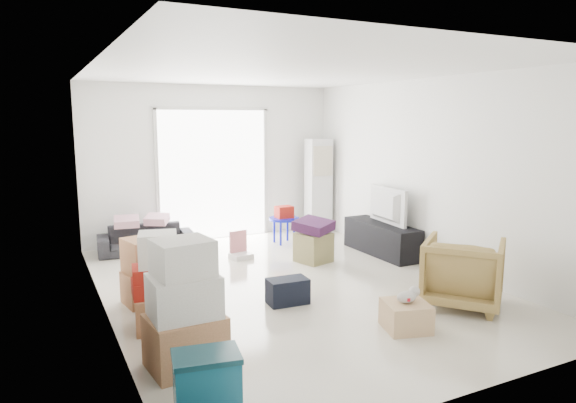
{
  "coord_description": "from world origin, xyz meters",
  "views": [
    {
      "loc": [
        -2.88,
        -5.68,
        2.12
      ],
      "look_at": [
        0.08,
        0.2,
        1.06
      ],
      "focal_mm": 32.0,
      "sensor_mm": 36.0,
      "label": 1
    }
  ],
  "objects_px": {
    "wood_crate": "(406,316)",
    "ottoman": "(313,247)",
    "television": "(382,219)",
    "ac_tower": "(318,185)",
    "tv_console": "(381,239)",
    "sofa": "(146,235)",
    "armchair": "(463,269)",
    "storage_bins": "(207,390)",
    "kids_table": "(284,217)"
  },
  "relations": [
    {
      "from": "wood_crate",
      "to": "ottoman",
      "type": "bearing_deg",
      "value": 81.34
    },
    {
      "from": "television",
      "to": "wood_crate",
      "type": "xyz_separation_m",
      "value": [
        -1.58,
        -2.52,
        -0.41
      ]
    },
    {
      "from": "ac_tower",
      "to": "tv_console",
      "type": "relative_size",
      "value": 1.18
    },
    {
      "from": "ac_tower",
      "to": "wood_crate",
      "type": "xyz_separation_m",
      "value": [
        -1.53,
        -4.44,
        -0.73
      ]
    },
    {
      "from": "tv_console",
      "to": "ottoman",
      "type": "height_order",
      "value": "tv_console"
    },
    {
      "from": "sofa",
      "to": "wood_crate",
      "type": "xyz_separation_m",
      "value": [
        1.73,
        -4.29,
        -0.15
      ]
    },
    {
      "from": "wood_crate",
      "to": "ac_tower",
      "type": "bearing_deg",
      "value": 70.94
    },
    {
      "from": "ac_tower",
      "to": "sofa",
      "type": "xyz_separation_m",
      "value": [
        -3.26,
        -0.15,
        -0.59
      ]
    },
    {
      "from": "armchair",
      "to": "ottoman",
      "type": "bearing_deg",
      "value": -23.73
    },
    {
      "from": "tv_console",
      "to": "armchair",
      "type": "distance_m",
      "value": 2.34
    },
    {
      "from": "ac_tower",
      "to": "television",
      "type": "height_order",
      "value": "ac_tower"
    },
    {
      "from": "armchair",
      "to": "wood_crate",
      "type": "xyz_separation_m",
      "value": [
        -1.03,
        -0.26,
        -0.29
      ]
    },
    {
      "from": "ac_tower",
      "to": "storage_bins",
      "type": "xyz_separation_m",
      "value": [
        -3.85,
        -5.14,
        -0.61
      ]
    },
    {
      "from": "tv_console",
      "to": "ac_tower",
      "type": "bearing_deg",
      "value": 91.49
    },
    {
      "from": "wood_crate",
      "to": "kids_table",
      "type": "bearing_deg",
      "value": 82.34
    },
    {
      "from": "television",
      "to": "kids_table",
      "type": "bearing_deg",
      "value": 44.25
    },
    {
      "from": "television",
      "to": "ottoman",
      "type": "distance_m",
      "value": 1.24
    },
    {
      "from": "sofa",
      "to": "television",
      "type": "bearing_deg",
      "value": -22.79
    },
    {
      "from": "ottoman",
      "to": "storage_bins",
      "type": "bearing_deg",
      "value": -129.39
    },
    {
      "from": "storage_bins",
      "to": "kids_table",
      "type": "relative_size",
      "value": 0.83
    },
    {
      "from": "ac_tower",
      "to": "armchair",
      "type": "xyz_separation_m",
      "value": [
        -0.51,
        -4.19,
        -0.44
      ]
    },
    {
      "from": "television",
      "to": "armchair",
      "type": "bearing_deg",
      "value": 171.59
    },
    {
      "from": "storage_bins",
      "to": "ottoman",
      "type": "relative_size",
      "value": 1.21
    },
    {
      "from": "armchair",
      "to": "kids_table",
      "type": "xyz_separation_m",
      "value": [
        -0.51,
        3.6,
        0.03
      ]
    },
    {
      "from": "kids_table",
      "to": "tv_console",
      "type": "bearing_deg",
      "value": -51.2
    },
    {
      "from": "storage_bins",
      "to": "kids_table",
      "type": "xyz_separation_m",
      "value": [
        2.83,
        4.54,
        0.19
      ]
    },
    {
      "from": "tv_console",
      "to": "kids_table",
      "type": "distance_m",
      "value": 1.72
    },
    {
      "from": "tv_console",
      "to": "kids_table",
      "type": "relative_size",
      "value": 2.29
    },
    {
      "from": "tv_console",
      "to": "television",
      "type": "height_order",
      "value": "television"
    },
    {
      "from": "storage_bins",
      "to": "ottoman",
      "type": "height_order",
      "value": "storage_bins"
    },
    {
      "from": "ac_tower",
      "to": "sofa",
      "type": "height_order",
      "value": "ac_tower"
    },
    {
      "from": "ac_tower",
      "to": "wood_crate",
      "type": "bearing_deg",
      "value": -109.06
    },
    {
      "from": "ac_tower",
      "to": "kids_table",
      "type": "bearing_deg",
      "value": -149.8
    },
    {
      "from": "ac_tower",
      "to": "ottoman",
      "type": "distance_m",
      "value": 2.25
    },
    {
      "from": "ac_tower",
      "to": "ottoman",
      "type": "bearing_deg",
      "value": -121.83
    },
    {
      "from": "ac_tower",
      "to": "storage_bins",
      "type": "distance_m",
      "value": 6.45
    },
    {
      "from": "armchair",
      "to": "sofa",
      "type": "bearing_deg",
      "value": -4.33
    },
    {
      "from": "television",
      "to": "armchair",
      "type": "relative_size",
      "value": 1.14
    },
    {
      "from": "ac_tower",
      "to": "armchair",
      "type": "height_order",
      "value": "ac_tower"
    },
    {
      "from": "ottoman",
      "to": "ac_tower",
      "type": "bearing_deg",
      "value": 58.17
    },
    {
      "from": "storage_bins",
      "to": "ottoman",
      "type": "xyz_separation_m",
      "value": [
        2.71,
        3.3,
        -0.05
      ]
    },
    {
      "from": "television",
      "to": "sofa",
      "type": "relative_size",
      "value": 0.66
    },
    {
      "from": "television",
      "to": "ottoman",
      "type": "height_order",
      "value": "television"
    },
    {
      "from": "television",
      "to": "wood_crate",
      "type": "bearing_deg",
      "value": 153.32
    },
    {
      "from": "ac_tower",
      "to": "ottoman",
      "type": "height_order",
      "value": "ac_tower"
    },
    {
      "from": "television",
      "to": "armchair",
      "type": "distance_m",
      "value": 2.34
    },
    {
      "from": "storage_bins",
      "to": "ottoman",
      "type": "distance_m",
      "value": 4.28
    },
    {
      "from": "kids_table",
      "to": "wood_crate",
      "type": "height_order",
      "value": "kids_table"
    },
    {
      "from": "sofa",
      "to": "kids_table",
      "type": "height_order",
      "value": "kids_table"
    },
    {
      "from": "kids_table",
      "to": "storage_bins",
      "type": "bearing_deg",
      "value": -121.94
    }
  ]
}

